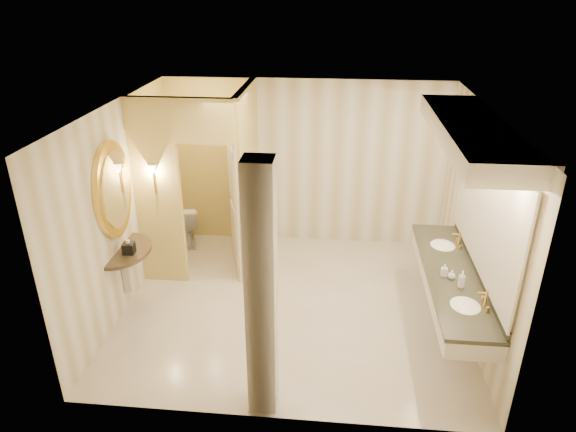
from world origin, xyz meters
name	(u,v)px	position (x,y,z in m)	size (l,w,h in m)	color
floor	(293,305)	(0.00, 0.00, 0.00)	(4.50, 4.50, 0.00)	beige
ceiling	(294,109)	(0.00, 0.00, 2.70)	(4.50, 4.50, 0.00)	white
wall_back	(304,164)	(0.00, 2.00, 1.35)	(4.50, 0.02, 2.70)	beige
wall_front	(274,307)	(0.00, -2.00, 1.35)	(4.50, 0.02, 2.70)	beige
wall_left	(121,208)	(-2.25, 0.00, 1.35)	(0.02, 4.00, 2.70)	beige
wall_right	(477,223)	(2.25, 0.00, 1.35)	(0.02, 4.00, 2.70)	beige
toilet_closet	(222,182)	(-1.12, 0.97, 1.39)	(1.50, 1.55, 2.70)	#EADB7A
wall_sconce	(153,170)	(-1.93, 0.43, 1.73)	(0.14, 0.14, 0.42)	gold
vanity	(465,215)	(1.98, -0.40, 1.63)	(0.75, 2.75, 2.09)	beige
console_shelf	(117,217)	(-2.21, -0.23, 1.34)	(0.95, 0.95, 1.93)	black
pillar	(261,294)	(-0.15, -1.80, 1.35)	(0.28, 0.28, 2.70)	beige
tissue_box	(129,248)	(-2.07, -0.32, 0.95)	(0.14, 0.14, 0.14)	black
toilet	(185,224)	(-1.95, 1.63, 0.35)	(0.40, 0.69, 0.71)	white
soap_bottle_a	(444,270)	(1.83, -0.49, 0.95)	(0.07, 0.07, 0.15)	beige
soap_bottle_b	(452,275)	(1.90, -0.55, 0.93)	(0.09, 0.09, 0.11)	silver
soap_bottle_c	(462,279)	(1.97, -0.73, 0.98)	(0.08, 0.08, 0.21)	#C6B28C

